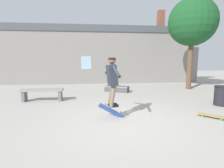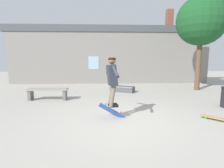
{
  "view_description": "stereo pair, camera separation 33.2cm",
  "coord_description": "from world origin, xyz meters",
  "px_view_note": "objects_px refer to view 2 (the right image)",
  "views": [
    {
      "loc": [
        -0.77,
        -4.61,
        1.72
      ],
      "look_at": [
        -0.22,
        0.26,
        1.02
      ],
      "focal_mm": 28.0,
      "sensor_mm": 36.0,
      "label": 1
    },
    {
      "loc": [
        -0.44,
        -4.64,
        1.72
      ],
      "look_at": [
        -0.22,
        0.26,
        1.02
      ],
      "focal_mm": 28.0,
      "sensor_mm": 36.0,
      "label": 2
    }
  ],
  "objects_px": {
    "skate_ledge": "(122,89)",
    "skateboard_flipping": "(112,111)",
    "tree_right": "(201,21)",
    "skater": "(112,77)",
    "park_bench": "(48,91)",
    "skateboard_resting": "(216,118)"
  },
  "relations": [
    {
      "from": "skater",
      "to": "skateboard_resting",
      "type": "height_order",
      "value": "skater"
    },
    {
      "from": "tree_right",
      "to": "park_bench",
      "type": "height_order",
      "value": "tree_right"
    },
    {
      "from": "skateboard_flipping",
      "to": "skateboard_resting",
      "type": "distance_m",
      "value": 2.97
    },
    {
      "from": "skate_ledge",
      "to": "tree_right",
      "type": "bearing_deg",
      "value": 31.88
    },
    {
      "from": "tree_right",
      "to": "skate_ledge",
      "type": "xyz_separation_m",
      "value": [
        -4.25,
        -0.38,
        -3.58
      ]
    },
    {
      "from": "skateboard_flipping",
      "to": "park_bench",
      "type": "bearing_deg",
      "value": 139.62
    },
    {
      "from": "skate_ledge",
      "to": "skater",
      "type": "height_order",
      "value": "skater"
    },
    {
      "from": "tree_right",
      "to": "park_bench",
      "type": "xyz_separation_m",
      "value": [
        -7.6,
        -2.11,
        -3.36
      ]
    },
    {
      "from": "tree_right",
      "to": "skateboard_resting",
      "type": "xyz_separation_m",
      "value": [
        -2.05,
        -4.86,
        -3.66
      ]
    },
    {
      "from": "skate_ledge",
      "to": "skateboard_resting",
      "type": "height_order",
      "value": "skate_ledge"
    },
    {
      "from": "skateboard_flipping",
      "to": "skater",
      "type": "bearing_deg",
      "value": -82.12
    },
    {
      "from": "park_bench",
      "to": "skate_ledge",
      "type": "relative_size",
      "value": 1.25
    },
    {
      "from": "park_bench",
      "to": "skateboard_flipping",
      "type": "relative_size",
      "value": 2.13
    },
    {
      "from": "park_bench",
      "to": "skateboard_flipping",
      "type": "xyz_separation_m",
      "value": [
        2.6,
        -2.39,
        -0.16
      ]
    },
    {
      "from": "park_bench",
      "to": "skate_ledge",
      "type": "height_order",
      "value": "park_bench"
    },
    {
      "from": "skate_ledge",
      "to": "skateboard_flipping",
      "type": "height_order",
      "value": "skateboard_flipping"
    },
    {
      "from": "tree_right",
      "to": "skater",
      "type": "height_order",
      "value": "tree_right"
    },
    {
      "from": "tree_right",
      "to": "park_bench",
      "type": "relative_size",
      "value": 3.01
    },
    {
      "from": "park_bench",
      "to": "skateboard_resting",
      "type": "height_order",
      "value": "park_bench"
    },
    {
      "from": "tree_right",
      "to": "skater",
      "type": "xyz_separation_m",
      "value": [
        -4.99,
        -4.58,
        -2.52
      ]
    },
    {
      "from": "skater",
      "to": "tree_right",
      "type": "bearing_deg",
      "value": 31.64
    },
    {
      "from": "tree_right",
      "to": "skate_ledge",
      "type": "height_order",
      "value": "tree_right"
    }
  ]
}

